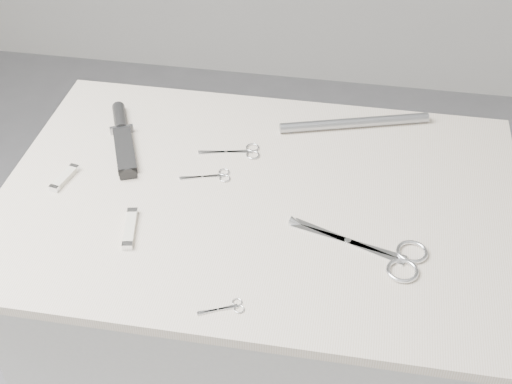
% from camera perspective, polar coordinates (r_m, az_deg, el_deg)
% --- Properties ---
extents(plinth, '(0.90, 0.60, 0.90)m').
position_cam_1_polar(plinth, '(1.71, 0.16, -12.41)').
color(plinth, beige).
rests_on(plinth, ground).
extents(display_board, '(1.00, 0.70, 0.02)m').
position_cam_1_polar(display_board, '(1.38, 0.19, -0.61)').
color(display_board, beige).
rests_on(display_board, plinth).
extents(large_shears, '(0.25, 0.14, 0.01)m').
position_cam_1_polar(large_shears, '(1.27, 10.32, -4.89)').
color(large_shears, silver).
rests_on(large_shears, display_board).
extents(embroidery_scissors_a, '(0.13, 0.06, 0.00)m').
position_cam_1_polar(embroidery_scissors_a, '(1.48, -1.19, 3.25)').
color(embroidery_scissors_a, silver).
rests_on(embroidery_scissors_a, display_board).
extents(embroidery_scissors_b, '(0.10, 0.05, 0.00)m').
position_cam_1_polar(embroidery_scissors_b, '(1.42, -3.40, 1.28)').
color(embroidery_scissors_b, silver).
rests_on(embroidery_scissors_b, display_board).
extents(tiny_scissors, '(0.08, 0.05, 0.00)m').
position_cam_1_polar(tiny_scissors, '(1.17, -2.33, -9.25)').
color(tiny_scissors, silver).
rests_on(tiny_scissors, display_board).
extents(sheathed_knife, '(0.13, 0.24, 0.03)m').
position_cam_1_polar(sheathed_knife, '(1.54, -10.64, 4.53)').
color(sheathed_knife, black).
rests_on(sheathed_knife, display_board).
extents(pocket_knife_a, '(0.04, 0.10, 0.01)m').
position_cam_1_polar(pocket_knife_a, '(1.31, -10.04, -2.86)').
color(pocket_knife_a, beige).
rests_on(pocket_knife_a, display_board).
extents(pocket_knife_b, '(0.03, 0.08, 0.01)m').
position_cam_1_polar(pocket_knife_b, '(1.46, -15.07, 1.09)').
color(pocket_knife_b, beige).
rests_on(pocket_knife_b, display_board).
extents(metal_rail, '(0.32, 0.12, 0.02)m').
position_cam_1_polar(metal_rail, '(1.57, 7.89, 5.51)').
color(metal_rail, '#95979D').
rests_on(metal_rail, display_board).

